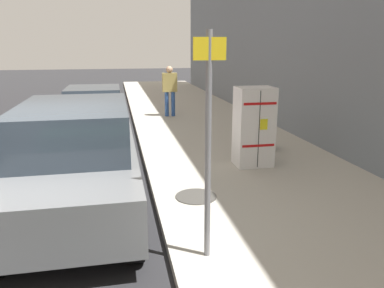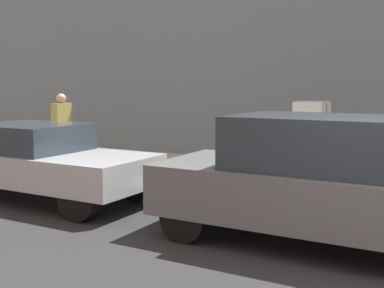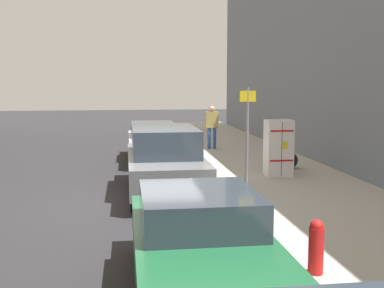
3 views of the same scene
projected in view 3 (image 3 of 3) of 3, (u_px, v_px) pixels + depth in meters
ground_plane at (147, 202)px, 11.68m from camera, size 80.00×80.00×0.00m
sidewalk_slab at (302, 194)px, 12.21m from camera, size 4.42×44.00×0.13m
discarded_refrigerator at (279, 148)px, 14.23m from camera, size 0.77×0.60×1.67m
manhole_cover at (238, 188)px, 12.64m from camera, size 0.70×0.70×0.02m
street_sign_post at (247, 140)px, 10.64m from camera, size 0.36×0.07×2.66m
fire_hydrant at (316, 246)px, 6.94m from camera, size 0.22×0.22×0.81m
trash_bag at (290, 160)px, 15.54m from camera, size 0.53×0.53×0.53m
pedestrian_walking_far at (212, 124)px, 20.03m from camera, size 0.52×0.24×1.79m
parked_sedan_silver at (153, 141)px, 17.89m from camera, size 1.78×4.49×1.41m
parked_suv_gray at (164, 160)px, 12.55m from camera, size 1.87×4.73×1.74m
parked_sedan_green at (200, 242)px, 6.56m from camera, size 1.80×4.33×1.40m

